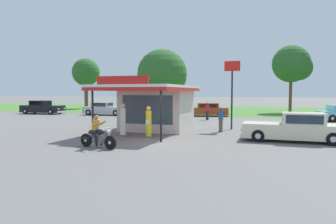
{
  "coord_description": "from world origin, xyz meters",
  "views": [
    {
      "loc": [
        6.19,
        -15.49,
        2.67
      ],
      "look_at": [
        -0.16,
        3.12,
        1.4
      ],
      "focal_mm": 33.36,
      "sensor_mm": 36.0,
      "label": 1
    }
  ],
  "objects_px": {
    "bystander_strolling_foreground": "(221,119)",
    "bystander_standing_back_lot": "(207,111)",
    "parked_car_back_row_far_right": "(105,109)",
    "gas_pump_offside": "(149,123)",
    "parked_car_back_row_right": "(205,110)",
    "roadside_pole_sign": "(232,83)",
    "motorcycle_with_rider": "(97,134)",
    "featured_classic_sedan": "(295,129)",
    "parked_car_back_row_centre": "(42,108)",
    "gas_pump_nearside": "(123,121)"
  },
  "relations": [
    {
      "from": "parked_car_back_row_far_right",
      "to": "bystander_strolling_foreground",
      "type": "height_order",
      "value": "bystander_strolling_foreground"
    },
    {
      "from": "gas_pump_nearside",
      "to": "parked_car_back_row_right",
      "type": "distance_m",
      "value": 17.31
    },
    {
      "from": "parked_car_back_row_right",
      "to": "gas_pump_nearside",
      "type": "bearing_deg",
      "value": -94.63
    },
    {
      "from": "motorcycle_with_rider",
      "to": "parked_car_back_row_far_right",
      "type": "relative_size",
      "value": 0.4
    },
    {
      "from": "bystander_strolling_foreground",
      "to": "bystander_standing_back_lot",
      "type": "bearing_deg",
      "value": 107.46
    },
    {
      "from": "gas_pump_offside",
      "to": "motorcycle_with_rider",
      "type": "xyz_separation_m",
      "value": [
        -1.03,
        -3.93,
        -0.18
      ]
    },
    {
      "from": "gas_pump_offside",
      "to": "roadside_pole_sign",
      "type": "bearing_deg",
      "value": 53.88
    },
    {
      "from": "featured_classic_sedan",
      "to": "parked_car_back_row_centre",
      "type": "bearing_deg",
      "value": 154.92
    },
    {
      "from": "gas_pump_offside",
      "to": "roadside_pole_sign",
      "type": "xyz_separation_m",
      "value": [
        4.08,
        5.59,
        2.46
      ]
    },
    {
      "from": "featured_classic_sedan",
      "to": "bystander_standing_back_lot",
      "type": "distance_m",
      "value": 13.27
    },
    {
      "from": "parked_car_back_row_far_right",
      "to": "gas_pump_offside",
      "type": "bearing_deg",
      "value": -52.11
    },
    {
      "from": "parked_car_back_row_far_right",
      "to": "roadside_pole_sign",
      "type": "height_order",
      "value": "roadside_pole_sign"
    },
    {
      "from": "bystander_strolling_foreground",
      "to": "parked_car_back_row_right",
      "type": "bearing_deg",
      "value": 106.18
    },
    {
      "from": "parked_car_back_row_right",
      "to": "motorcycle_with_rider",
      "type": "bearing_deg",
      "value": -92.02
    },
    {
      "from": "motorcycle_with_rider",
      "to": "parked_car_back_row_centre",
      "type": "xyz_separation_m",
      "value": [
        -18.93,
        18.2,
        0.07
      ]
    },
    {
      "from": "featured_classic_sedan",
      "to": "gas_pump_nearside",
      "type": "bearing_deg",
      "value": -173.11
    },
    {
      "from": "parked_car_back_row_centre",
      "to": "roadside_pole_sign",
      "type": "bearing_deg",
      "value": -19.85
    },
    {
      "from": "featured_classic_sedan",
      "to": "bystander_standing_back_lot",
      "type": "relative_size",
      "value": 3.29
    },
    {
      "from": "motorcycle_with_rider",
      "to": "featured_classic_sedan",
      "type": "xyz_separation_m",
      "value": [
        9.06,
        5.1,
        0.05
      ]
    },
    {
      "from": "gas_pump_offside",
      "to": "motorcycle_with_rider",
      "type": "distance_m",
      "value": 4.06
    },
    {
      "from": "gas_pump_offside",
      "to": "featured_classic_sedan",
      "type": "xyz_separation_m",
      "value": [
        8.03,
        1.17,
        -0.14
      ]
    },
    {
      "from": "featured_classic_sedan",
      "to": "parked_car_back_row_right",
      "type": "relative_size",
      "value": 1.0
    },
    {
      "from": "gas_pump_nearside",
      "to": "parked_car_back_row_centre",
      "type": "distance_m",
      "value": 23.19
    },
    {
      "from": "motorcycle_with_rider",
      "to": "featured_classic_sedan",
      "type": "bearing_deg",
      "value": 29.37
    },
    {
      "from": "parked_car_back_row_right",
      "to": "bystander_strolling_foreground",
      "type": "xyz_separation_m",
      "value": [
        3.86,
        -13.29,
        0.19
      ]
    },
    {
      "from": "roadside_pole_sign",
      "to": "featured_classic_sedan",
      "type": "bearing_deg",
      "value": -48.2
    },
    {
      "from": "featured_classic_sedan",
      "to": "parked_car_back_row_centre",
      "type": "distance_m",
      "value": 30.9
    },
    {
      "from": "featured_classic_sedan",
      "to": "bystander_standing_back_lot",
      "type": "height_order",
      "value": "bystander_standing_back_lot"
    },
    {
      "from": "motorcycle_with_rider",
      "to": "roadside_pole_sign",
      "type": "bearing_deg",
      "value": 61.78
    },
    {
      "from": "gas_pump_offside",
      "to": "bystander_standing_back_lot",
      "type": "height_order",
      "value": "gas_pump_offside"
    },
    {
      "from": "gas_pump_offside",
      "to": "parked_car_back_row_far_right",
      "type": "xyz_separation_m",
      "value": [
        -11.64,
        14.95,
        -0.16
      ]
    },
    {
      "from": "gas_pump_nearside",
      "to": "parked_car_back_row_far_right",
      "type": "relative_size",
      "value": 0.38
    },
    {
      "from": "featured_classic_sedan",
      "to": "parked_car_back_row_right",
      "type": "xyz_separation_m",
      "value": [
        -8.31,
        16.08,
        -0.03
      ]
    },
    {
      "from": "parked_car_back_row_right",
      "to": "parked_car_back_row_far_right",
      "type": "bearing_deg",
      "value": -168.56
    },
    {
      "from": "gas_pump_nearside",
      "to": "featured_classic_sedan",
      "type": "relative_size",
      "value": 0.36
    },
    {
      "from": "parked_car_back_row_far_right",
      "to": "bystander_standing_back_lot",
      "type": "relative_size",
      "value": 3.2
    },
    {
      "from": "parked_car_back_row_right",
      "to": "roadside_pole_sign",
      "type": "bearing_deg",
      "value": -69.49
    },
    {
      "from": "gas_pump_offside",
      "to": "parked_car_back_row_centre",
      "type": "height_order",
      "value": "gas_pump_offside"
    },
    {
      "from": "gas_pump_offside",
      "to": "parked_car_back_row_right",
      "type": "bearing_deg",
      "value": 90.93
    },
    {
      "from": "gas_pump_nearside",
      "to": "bystander_standing_back_lot",
      "type": "bearing_deg",
      "value": 78.12
    },
    {
      "from": "motorcycle_with_rider",
      "to": "bystander_standing_back_lot",
      "type": "relative_size",
      "value": 1.28
    },
    {
      "from": "bystander_standing_back_lot",
      "to": "bystander_strolling_foreground",
      "type": "distance_m",
      "value": 8.83
    },
    {
      "from": "featured_classic_sedan",
      "to": "parked_car_back_row_far_right",
      "type": "bearing_deg",
      "value": 144.98
    },
    {
      "from": "gas_pump_offside",
      "to": "gas_pump_nearside",
      "type": "bearing_deg",
      "value": 180.0
    },
    {
      "from": "parked_car_back_row_centre",
      "to": "roadside_pole_sign",
      "type": "xyz_separation_m",
      "value": [
        24.04,
        -8.68,
        2.57
      ]
    },
    {
      "from": "parked_car_back_row_centre",
      "to": "parked_car_back_row_right",
      "type": "xyz_separation_m",
      "value": [
        19.68,
        2.98,
        -0.06
      ]
    },
    {
      "from": "motorcycle_with_rider",
      "to": "parked_car_back_row_centre",
      "type": "distance_m",
      "value": 26.26
    },
    {
      "from": "gas_pump_nearside",
      "to": "parked_car_back_row_right",
      "type": "bearing_deg",
      "value": 85.37
    },
    {
      "from": "parked_car_back_row_centre",
      "to": "parked_car_back_row_far_right",
      "type": "bearing_deg",
      "value": 4.67
    },
    {
      "from": "gas_pump_nearside",
      "to": "parked_car_back_row_right",
      "type": "height_order",
      "value": "gas_pump_nearside"
    }
  ]
}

